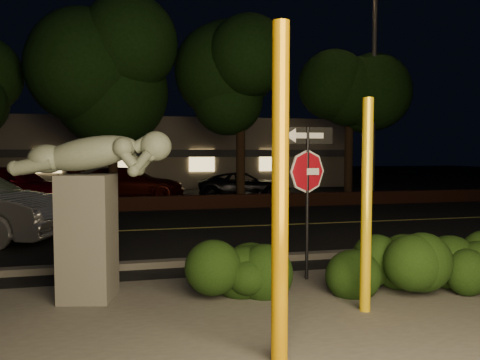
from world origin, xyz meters
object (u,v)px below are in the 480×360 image
at_px(yellow_pole_right, 366,206).
at_px(parked_car_darkred, 129,183).
at_px(sculpture, 90,197).
at_px(streetlight, 371,67).
at_px(signpost, 307,172).
at_px(parked_car_red, 11,186).
at_px(yellow_pole_left, 280,196).
at_px(parked_car_dark, 244,185).

distance_m(yellow_pole_right, parked_car_darkred, 15.83).
height_order(sculpture, streetlight, streetlight).
distance_m(signpost, sculpture, 3.36).
height_order(parked_car_red, parked_car_darkred, parked_car_red).
xyz_separation_m(parked_car_red, parked_car_darkred, (4.31, 2.02, -0.12)).
bearing_deg(yellow_pole_left, parked_car_darkred, 94.99).
distance_m(yellow_pole_left, streetlight, 16.11).
bearing_deg(yellow_pole_left, sculpture, 127.86).
relative_size(yellow_pole_left, streetlight, 0.36).
height_order(yellow_pole_left, yellow_pole_right, yellow_pole_left).
distance_m(parked_car_red, parked_car_dark, 9.50).
bearing_deg(parked_car_dark, sculpture, 170.48).
height_order(sculpture, parked_car_dark, sculpture).
bearing_deg(streetlight, yellow_pole_right, -140.44).
relative_size(yellow_pole_left, parked_car_darkred, 0.69).
xyz_separation_m(sculpture, streetlight, (10.20, 10.76, 4.10)).
bearing_deg(yellow_pole_right, parked_car_dark, 82.19).
bearing_deg(streetlight, parked_car_dark, 126.45).
bearing_deg(signpost, sculpture, -174.00).
bearing_deg(yellow_pole_left, streetlight, 58.22).
distance_m(parked_car_red, parked_car_darkred, 4.76).
relative_size(streetlight, parked_car_dark, 2.26).
distance_m(sculpture, parked_car_red, 12.74).
xyz_separation_m(signpost, parked_car_dark, (2.24, 13.40, -1.20)).
xyz_separation_m(sculpture, parked_car_dark, (5.58, 13.65, -0.89)).
relative_size(sculpture, streetlight, 0.25).
bearing_deg(streetlight, parked_car_darkred, 139.06).
height_order(yellow_pole_right, sculpture, yellow_pole_right).
relative_size(signpost, parked_car_dark, 0.60).
xyz_separation_m(streetlight, parked_car_red, (-14.00, 1.38, -4.75)).
distance_m(yellow_pole_right, parked_car_red, 15.37).
bearing_deg(parked_car_dark, yellow_pole_left, -179.89).
distance_m(yellow_pole_right, sculpture, 3.77).
relative_size(sculpture, parked_car_red, 0.50).
height_order(streetlight, parked_car_darkred, streetlight).
relative_size(signpost, parked_car_red, 0.52).
bearing_deg(sculpture, yellow_pole_left, -39.50).
bearing_deg(streetlight, signpost, -144.71).
relative_size(yellow_pole_right, sculpture, 1.17).
bearing_deg(streetlight, parked_car_red, 152.78).
relative_size(sculpture, parked_car_dark, 0.58).
height_order(yellow_pole_right, signpost, yellow_pole_right).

